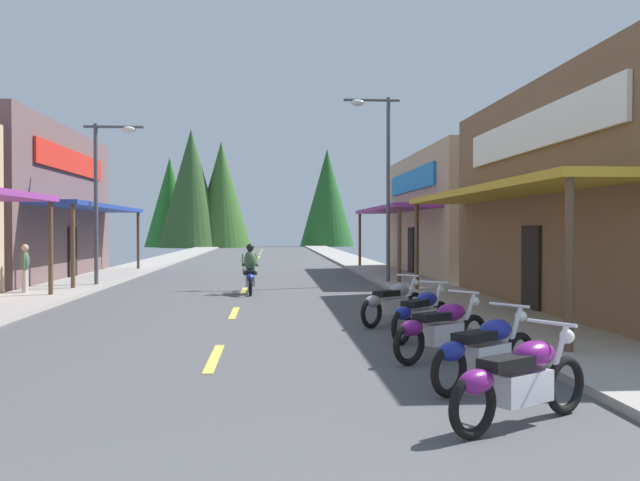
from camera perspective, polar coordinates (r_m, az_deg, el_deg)
name	(u,v)px	position (r m, az deg, el deg)	size (l,w,h in m)	color
ground	(253,272)	(33.99, -5.51, -2.56)	(9.45, 93.25, 0.10)	#4C4C4F
sidewalk_left	(129,270)	(34.65, -15.35, -2.34)	(2.38, 93.25, 0.12)	#9E9991
sidewalk_right	(374,269)	(34.34, 4.41, -2.34)	(2.38, 93.25, 0.12)	#9E9991
centerline_dashes	(254,267)	(37.11, -5.38, -2.18)	(0.16, 67.20, 0.01)	#E0C64C
storefront_right_far	(489,215)	(32.03, 13.62, 2.05)	(8.84, 12.95, 5.32)	tan
streetlamp_left	(105,180)	(25.22, -17.12, 4.75)	(2.03, 0.30, 5.65)	#474C51
streetlamp_right	(381,165)	(25.46, 4.97, 6.17)	(2.03, 0.30, 6.78)	#474C51
motorcycle_parked_right_0	(520,379)	(7.55, 16.01, -10.81)	(1.85, 1.24, 1.04)	black
motorcycle_parked_right_1	(485,350)	(9.20, 13.30, -8.68)	(1.77, 1.37, 1.04)	black
motorcycle_parked_right_2	(441,328)	(11.04, 9.88, -7.06)	(1.81, 1.32, 1.04)	black
motorcycle_parked_right_3	(421,313)	(12.95, 8.24, -5.87)	(1.45, 1.70, 1.04)	black
motorcycle_parked_right_4	(393,302)	(14.86, 5.96, -4.99)	(1.63, 1.53, 1.04)	black
rider_cruising_lead	(250,273)	(21.91, -5.72, -2.64)	(0.60, 2.14, 1.57)	black
pedestrian_waiting	(25,266)	(22.81, -22.92, -1.96)	(0.30, 0.57, 1.57)	#B2A599
treeline_backdrop	(220,195)	(80.74, -8.13, 3.70)	(24.18, 13.17, 13.07)	#226623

